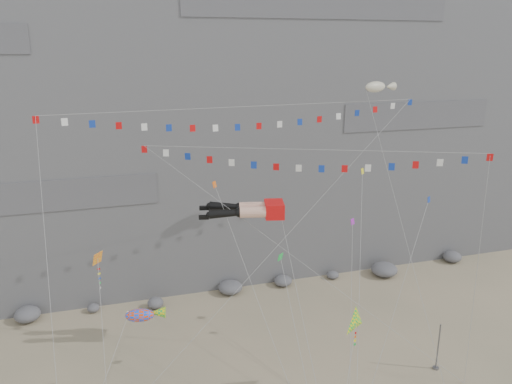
# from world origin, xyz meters

# --- Properties ---
(cliff) EXTENTS (80.00, 28.00, 50.00)m
(cliff) POSITION_xyz_m (0.00, 32.00, 25.00)
(cliff) COLOR slate
(cliff) RESTS_ON ground
(talus_boulders) EXTENTS (60.00, 3.00, 1.20)m
(talus_boulders) POSITION_xyz_m (0.00, 17.00, 0.60)
(talus_boulders) COLOR slate
(talus_boulders) RESTS_ON ground
(anchor_pole_right) EXTENTS (0.12, 0.12, 4.09)m
(anchor_pole_right) POSITION_xyz_m (12.98, -0.64, 2.05)
(anchor_pole_right) COLOR slate
(anchor_pole_right) RESTS_ON ground
(legs_kite) EXTENTS (6.90, 14.61, 17.94)m
(legs_kite) POSITION_xyz_m (-0.88, 5.85, 12.98)
(legs_kite) COLOR red
(legs_kite) RESTS_ON ground
(flag_banner_upper) EXTENTS (32.27, 14.78, 29.05)m
(flag_banner_upper) POSITION_xyz_m (0.03, 9.75, 20.60)
(flag_banner_upper) COLOR red
(flag_banner_upper) RESTS_ON ground
(flag_banner_lower) EXTENTS (23.95, 12.39, 21.93)m
(flag_banner_lower) POSITION_xyz_m (3.39, 4.23, 17.86)
(flag_banner_lower) COLOR red
(flag_banner_lower) RESTS_ON ground
(harlequin_kite) EXTENTS (1.85, 7.31, 13.09)m
(harlequin_kite) POSITION_xyz_m (-12.58, 2.99, 11.48)
(harlequin_kite) COLOR red
(harlequin_kite) RESTS_ON ground
(fish_windsock) EXTENTS (6.90, 6.56, 10.55)m
(fish_windsock) POSITION_xyz_m (-10.13, 1.96, 7.31)
(fish_windsock) COLOR #E9420B
(fish_windsock) RESTS_ON ground
(delta_kite) EXTENTS (5.26, 6.50, 9.39)m
(delta_kite) POSITION_xyz_m (4.72, -1.84, 6.41)
(delta_kite) COLOR yellow
(delta_kite) RESTS_ON ground
(blimp_windsock) EXTENTS (3.74, 14.30, 25.50)m
(blimp_windsock) POSITION_xyz_m (11.85, 9.98, 21.87)
(blimp_windsock) COLOR beige
(blimp_windsock) RESTS_ON ground
(small_kite_a) EXTENTS (4.03, 14.06, 20.22)m
(small_kite_a) POSITION_xyz_m (-3.34, 7.25, 14.51)
(small_kite_a) COLOR orange
(small_kite_a) RESTS_ON ground
(small_kite_b) EXTENTS (6.14, 11.99, 16.46)m
(small_kite_b) POSITION_xyz_m (8.54, 6.61, 10.54)
(small_kite_b) COLOR purple
(small_kite_b) RESTS_ON ground
(small_kite_c) EXTENTS (1.24, 9.93, 13.91)m
(small_kite_c) POSITION_xyz_m (0.24, 1.80, 10.33)
(small_kite_c) COLOR green
(small_kite_c) RESTS_ON ground
(small_kite_d) EXTENTS (7.10, 13.56, 20.96)m
(small_kite_d) POSITION_xyz_m (9.02, 6.27, 14.90)
(small_kite_d) COLOR #FFF015
(small_kite_d) RESTS_ON ground
(small_kite_e) EXTENTS (9.72, 7.71, 17.92)m
(small_kite_e) POSITION_xyz_m (12.50, 1.94, 13.39)
(small_kite_e) COLOR #12329E
(small_kite_e) RESTS_ON ground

